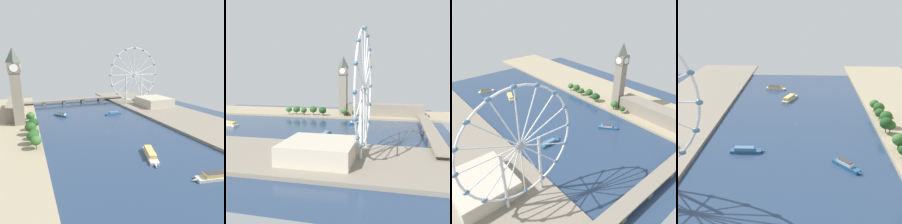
# 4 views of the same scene
# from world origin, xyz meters

# --- Properties ---
(ground_plane) EXTENTS (405.70, 405.70, 0.00)m
(ground_plane) POSITION_xyz_m (0.00, 0.00, 0.00)
(ground_plane) COLOR navy
(riverbank_right) EXTENTS (90.00, 520.00, 3.00)m
(riverbank_right) POSITION_xyz_m (117.85, 0.00, 1.50)
(riverbank_right) COLOR gray
(riverbank_right) RESTS_ON ground_plane
(clock_tower) EXTENTS (14.35, 14.35, 90.92)m
(clock_tower) POSITION_xyz_m (-92.95, 59.53, 50.35)
(clock_tower) COLOR gray
(clock_tower) RESTS_ON riverbank_left
(parliament_block) EXTENTS (22.00, 114.74, 18.11)m
(parliament_block) POSITION_xyz_m (-99.01, 124.91, 12.06)
(parliament_block) COLOR gray
(parliament_block) RESTS_ON riverbank_left
(tree_row_embankment) EXTENTS (14.70, 113.40, 14.04)m
(tree_row_embankment) POSITION_xyz_m (-80.12, 22.48, 11.20)
(tree_row_embankment) COLOR #513823
(tree_row_embankment) RESTS_ON riverbank_left
(ferris_wheel) EXTENTS (97.32, 3.20, 100.64)m
(ferris_wheel) POSITION_xyz_m (99.21, 117.20, 54.84)
(ferris_wheel) COLOR silver
(ferris_wheel) RESTS_ON riverbank_right
(riverside_hall) EXTENTS (49.03, 53.58, 14.18)m
(riverside_hall) POSITION_xyz_m (123.86, 87.17, 10.09)
(riverside_hall) COLOR #BCB29E
(riverside_hall) RESTS_ON riverbank_right
(river_bridge) EXTENTS (217.70, 13.35, 8.16)m
(river_bridge) POSITION_xyz_m (0.00, 178.43, 6.21)
(river_bridge) COLOR gray
(river_bridge) RESTS_ON ground_plane
(tour_boat_0) EXTENTS (17.76, 35.84, 5.39)m
(tour_boat_0) POSITION_xyz_m (9.52, -72.37, 2.31)
(tour_boat_0) COLOR beige
(tour_boat_0) RESTS_ON ground_plane
(tour_boat_1) EXTENTS (29.24, 11.70, 5.44)m
(tour_boat_1) POSITION_xyz_m (30.02, -118.01, 2.28)
(tour_boat_1) COLOR beige
(tour_boat_1) RESTS_ON ground_plane
(tour_boat_2) EXTENTS (27.88, 6.51, 4.41)m
(tour_boat_2) POSITION_xyz_m (36.43, 67.86, 1.83)
(tour_boat_2) COLOR #235684
(tour_boat_2) RESTS_ON ground_plane
(tour_boat_3) EXTENTS (20.11, 23.15, 5.36)m
(tour_boat_3) POSITION_xyz_m (-38.64, 89.10, 2.12)
(tour_boat_3) COLOR #235684
(tour_boat_3) RESTS_ON ground_plane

